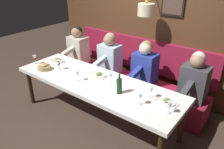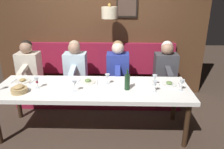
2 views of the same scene
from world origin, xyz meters
TOP-DOWN VIEW (x-y plane):
  - ground_plane at (0.00, 0.00)m, footprint 12.00×12.00m
  - dining_table at (0.00, 0.00)m, footprint 0.90×2.82m
  - banquette_bench at (0.89, 0.00)m, footprint 0.52×3.02m
  - back_wall_panel at (1.46, -0.01)m, footprint 0.59×4.22m
  - diner_nearest at (0.88, -1.23)m, footprint 0.60×0.40m
  - diner_near at (0.88, -0.37)m, footprint 0.60×0.40m
  - diner_middle at (0.88, 0.41)m, footprint 0.60×0.40m
  - diner_far at (0.88, 1.28)m, footprint 0.60×0.40m
  - place_setting_0 at (0.18, 0.09)m, footprint 0.24×0.31m
  - place_setting_1 at (0.17, 1.10)m, footprint 0.24×0.32m
  - place_setting_2 at (0.12, -1.14)m, footprint 0.24×0.32m
  - wine_glass_0 at (0.10, -0.91)m, footprint 0.07×0.07m
  - wine_glass_1 at (-0.05, 0.79)m, footprint 0.07×0.07m
  - wine_glass_3 at (-0.14, -0.88)m, footprint 0.07×0.07m
  - wine_glass_4 at (0.11, -0.21)m, footprint 0.07×0.07m
  - wine_glass_5 at (-0.09, -1.26)m, footprint 0.07×0.07m
  - wine_glass_6 at (-0.15, 0.23)m, footprint 0.07×0.07m
  - wine_bottle at (-0.07, -0.50)m, footprint 0.08×0.08m
  - bread_bowl at (-0.21, 0.99)m, footprint 0.22×0.22m

SIDE VIEW (x-z plane):
  - ground_plane at x=0.00m, z-range 0.00..0.00m
  - banquette_bench at x=0.89m, z-range 0.00..0.45m
  - dining_table at x=0.00m, z-range 0.31..1.05m
  - place_setting_0 at x=0.18m, z-range 0.73..0.78m
  - place_setting_1 at x=0.17m, z-range 0.73..0.78m
  - place_setting_2 at x=0.12m, z-range 0.73..0.78m
  - bread_bowl at x=-0.21m, z-range 0.73..0.85m
  - diner_nearest at x=0.88m, z-range 0.42..1.21m
  - diner_near at x=0.88m, z-range 0.42..1.21m
  - diner_middle at x=0.88m, z-range 0.42..1.21m
  - diner_far at x=0.88m, z-range 0.42..1.21m
  - wine_glass_1 at x=-0.05m, z-range 0.77..0.94m
  - wine_bottle at x=-0.07m, z-range 0.71..1.01m
  - wine_glass_0 at x=0.10m, z-range 0.77..0.94m
  - wine_glass_3 at x=-0.14m, z-range 0.77..0.94m
  - wine_glass_4 at x=0.11m, z-range 0.77..0.94m
  - wine_glass_5 at x=-0.09m, z-range 0.77..0.94m
  - wine_glass_6 at x=-0.15m, z-range 0.77..0.94m
  - back_wall_panel at x=1.46m, z-range -0.09..2.81m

